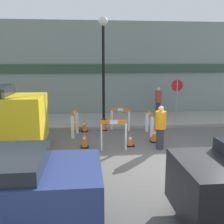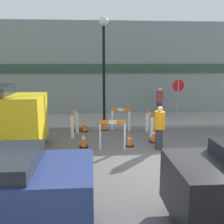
{
  "view_description": "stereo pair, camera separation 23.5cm",
  "coord_description": "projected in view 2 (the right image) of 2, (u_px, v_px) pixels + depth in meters",
  "views": [
    {
      "loc": [
        -2.38,
        -7.6,
        3.25
      ],
      "look_at": [
        -1.28,
        3.78,
        1.0
      ],
      "focal_mm": 42.0,
      "sensor_mm": 36.0,
      "label": 1
    },
    {
      "loc": [
        -2.14,
        -7.62,
        3.25
      ],
      "look_at": [
        -1.28,
        3.78,
        1.0
      ],
      "focal_mm": 42.0,
      "sensor_mm": 36.0,
      "label": 2
    }
  ],
  "objects": [
    {
      "name": "barricade_1",
      "position": [
        75.0,
        122.0,
        11.43
      ],
      "size": [
        0.3,
        0.86,
        1.12
      ],
      "rotation": [
        0.0,
        0.0,
        4.51
      ],
      "color": "white",
      "rests_on": "ground_plane"
    },
    {
      "name": "traffic_cone_1",
      "position": [
        84.0,
        139.0,
        9.93
      ],
      "size": [
        0.3,
        0.3,
        0.66
      ],
      "color": "black",
      "rests_on": "ground_plane"
    },
    {
      "name": "streetlamp_post",
      "position": [
        104.0,
        57.0,
        12.27
      ],
      "size": [
        0.44,
        0.44,
        5.09
      ],
      "color": "black",
      "rests_on": "sidewalk_slab"
    },
    {
      "name": "traffic_cone_4",
      "position": [
        129.0,
        140.0,
        10.07
      ],
      "size": [
        0.3,
        0.3,
        0.54
      ],
      "color": "black",
      "rests_on": "ground_plane"
    },
    {
      "name": "person_pedestrian",
      "position": [
        160.0,
        101.0,
        14.87
      ],
      "size": [
        0.43,
        0.43,
        1.6
      ],
      "rotation": [
        0.0,
        0.0,
        3.25
      ],
      "color": "#33333D",
      "rests_on": "sidewalk_slab"
    },
    {
      "name": "barricade_0",
      "position": [
        121.0,
        118.0,
        12.33
      ],
      "size": [
        0.88,
        0.52,
        1.07
      ],
      "rotation": [
        0.0,
        0.0,
        2.68
      ],
      "color": "white",
      "rests_on": "ground_plane"
    },
    {
      "name": "ground_plane",
      "position": [
        161.0,
        166.0,
        8.24
      ],
      "size": [
        60.0,
        60.0,
        0.0
      ],
      "primitive_type": "plane",
      "color": "#565451"
    },
    {
      "name": "traffic_cone_3",
      "position": [
        104.0,
        124.0,
        12.37
      ],
      "size": [
        0.3,
        0.3,
        0.6
      ],
      "color": "black",
      "rests_on": "ground_plane"
    },
    {
      "name": "traffic_cone_0",
      "position": [
        85.0,
        125.0,
        12.17
      ],
      "size": [
        0.3,
        0.3,
        0.66
      ],
      "color": "black",
      "rests_on": "ground_plane"
    },
    {
      "name": "storefront_facade",
      "position": [
        128.0,
        69.0,
        15.51
      ],
      "size": [
        18.0,
        0.22,
        5.5
      ],
      "color": "gray",
      "rests_on": "ground_plane"
    },
    {
      "name": "person_worker",
      "position": [
        159.0,
        127.0,
        9.61
      ],
      "size": [
        0.55,
        0.55,
        1.63
      ],
      "rotation": [
        0.0,
        0.0,
        2.31
      ],
      "color": "#33333D",
      "rests_on": "ground_plane"
    },
    {
      "name": "sidewalk_slab",
      "position": [
        132.0,
        120.0,
        14.3
      ],
      "size": [
        18.0,
        3.4,
        0.15
      ],
      "color": "gray",
      "rests_on": "ground_plane"
    },
    {
      "name": "traffic_cone_2",
      "position": [
        77.0,
        124.0,
        12.27
      ],
      "size": [
        0.3,
        0.3,
        0.7
      ],
      "color": "black",
      "rests_on": "ground_plane"
    },
    {
      "name": "traffic_cone_5",
      "position": [
        154.0,
        134.0,
        10.55
      ],
      "size": [
        0.3,
        0.3,
        0.67
      ],
      "color": "black",
      "rests_on": "ground_plane"
    },
    {
      "name": "barricade_2",
      "position": [
        112.0,
        134.0,
        9.59
      ],
      "size": [
        0.96,
        0.16,
        1.13
      ],
      "rotation": [
        0.0,
        0.0,
        6.25
      ],
      "color": "white",
      "rests_on": "ground_plane"
    },
    {
      "name": "stop_sign",
      "position": [
        178.0,
        94.0,
        13.38
      ],
      "size": [
        0.6,
        0.06,
        2.15
      ],
      "rotation": [
        0.0,
        0.0,
        3.11
      ],
      "color": "gray",
      "rests_on": "sidewalk_slab"
    },
    {
      "name": "barricade_3",
      "position": [
        150.0,
        122.0,
        11.64
      ],
      "size": [
        0.15,
        0.97,
        1.03
      ],
      "rotation": [
        0.0,
        0.0,
        7.87
      ],
      "color": "white",
      "rests_on": "ground_plane"
    }
  ]
}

